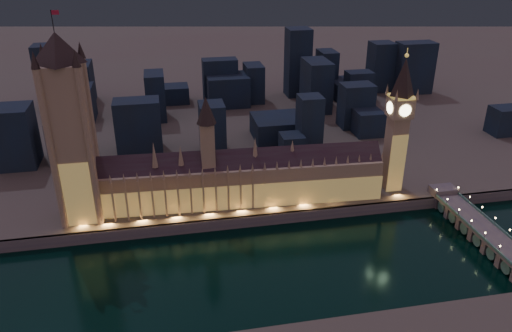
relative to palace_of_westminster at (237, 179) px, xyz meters
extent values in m
plane|color=black|center=(7.17, -61.75, -26.37)|extent=(2000.00, 2000.00, 0.00)
cube|color=#4D3E34|center=(7.17, 458.25, -22.37)|extent=(2000.00, 960.00, 8.00)
cube|color=#43414C|center=(7.17, -20.75, -22.37)|extent=(2000.00, 2.50, 8.00)
cube|color=#8A7256|center=(0.91, 0.25, -4.37)|extent=(200.73, 29.55, 28.00)
cube|color=#B09147|center=(0.91, -10.00, -9.37)|extent=(200.00, 0.50, 18.00)
cube|color=black|center=(0.91, 0.25, 12.63)|extent=(200.55, 25.82, 16.26)
cube|color=#8A7256|center=(-19.09, 0.25, 25.63)|extent=(9.00, 9.00, 32.00)
cone|color=black|center=(-19.09, 0.25, 50.63)|extent=(13.00, 13.00, 18.00)
cube|color=#8A7256|center=(-99.09, -10.35, -4.37)|extent=(1.20, 1.20, 28.00)
cone|color=#8A7256|center=(-99.09, -9.75, 12.63)|extent=(2.00, 2.00, 6.00)
cube|color=#8A7256|center=(-90.76, -10.35, -4.37)|extent=(1.20, 1.20, 28.00)
cone|color=#8A7256|center=(-90.76, -9.75, 12.63)|extent=(2.00, 2.00, 6.00)
cube|color=#8A7256|center=(-82.42, -10.35, -4.37)|extent=(1.20, 1.20, 28.00)
cone|color=#8A7256|center=(-82.42, -9.75, 12.63)|extent=(2.00, 2.00, 6.00)
cube|color=#8A7256|center=(-74.09, -10.35, -4.37)|extent=(1.20, 1.20, 28.00)
cone|color=#8A7256|center=(-74.09, -9.75, 12.63)|extent=(2.00, 2.00, 6.00)
cube|color=#8A7256|center=(-65.76, -10.35, -4.37)|extent=(1.20, 1.20, 28.00)
cone|color=#8A7256|center=(-65.76, -9.75, 12.63)|extent=(2.00, 2.00, 6.00)
cube|color=#8A7256|center=(-57.42, -10.35, -4.37)|extent=(1.20, 1.20, 28.00)
cone|color=#8A7256|center=(-57.42, -9.75, 12.63)|extent=(2.00, 2.00, 6.00)
cube|color=#8A7256|center=(-49.09, -10.35, -4.37)|extent=(1.20, 1.20, 28.00)
cone|color=#8A7256|center=(-49.09, -9.75, 12.63)|extent=(2.00, 2.00, 6.00)
cube|color=#8A7256|center=(-40.76, -10.35, -4.37)|extent=(1.20, 1.20, 28.00)
cone|color=#8A7256|center=(-40.76, -9.75, 12.63)|extent=(2.00, 2.00, 6.00)
cube|color=#8A7256|center=(-32.42, -10.35, -4.37)|extent=(1.20, 1.20, 28.00)
cone|color=#8A7256|center=(-32.42, -9.75, 12.63)|extent=(2.00, 2.00, 6.00)
cube|color=#8A7256|center=(-24.09, -10.35, -4.37)|extent=(1.20, 1.20, 28.00)
cone|color=#8A7256|center=(-24.09, -9.75, 12.63)|extent=(2.00, 2.00, 6.00)
cube|color=#8A7256|center=(-15.76, -10.35, -4.37)|extent=(1.20, 1.20, 28.00)
cone|color=#8A7256|center=(-15.76, -9.75, 12.63)|extent=(2.00, 2.00, 6.00)
cube|color=#8A7256|center=(-7.42, -10.35, -4.37)|extent=(1.20, 1.20, 28.00)
cone|color=#8A7256|center=(-7.42, -9.75, 12.63)|extent=(2.00, 2.00, 6.00)
cube|color=#8A7256|center=(0.91, -10.35, -4.37)|extent=(1.20, 1.20, 28.00)
cone|color=#8A7256|center=(0.91, -9.75, 12.63)|extent=(2.00, 2.00, 6.00)
cube|color=#8A7256|center=(9.24, -10.35, -4.37)|extent=(1.20, 1.20, 28.00)
cone|color=#8A7256|center=(9.24, -9.75, 12.63)|extent=(2.00, 2.00, 6.00)
cube|color=#8A7256|center=(17.58, -10.35, -4.37)|extent=(1.20, 1.20, 28.00)
cone|color=#8A7256|center=(17.58, -9.75, 12.63)|extent=(2.00, 2.00, 6.00)
cube|color=#8A7256|center=(25.91, -10.35, -4.37)|extent=(1.20, 1.20, 28.00)
cone|color=#8A7256|center=(25.91, -9.75, 12.63)|extent=(2.00, 2.00, 6.00)
cube|color=#8A7256|center=(34.24, -10.35, -4.37)|extent=(1.20, 1.20, 28.00)
cone|color=#8A7256|center=(34.24, -9.75, 12.63)|extent=(2.00, 2.00, 6.00)
cube|color=#8A7256|center=(42.58, -10.35, -4.37)|extent=(1.20, 1.20, 28.00)
cone|color=#8A7256|center=(42.58, -9.75, 12.63)|extent=(2.00, 2.00, 6.00)
cube|color=#8A7256|center=(50.91, -10.35, -4.37)|extent=(1.20, 1.20, 28.00)
cone|color=#8A7256|center=(50.91, -9.75, 12.63)|extent=(2.00, 2.00, 6.00)
cube|color=#8A7256|center=(59.24, -10.35, -4.37)|extent=(1.20, 1.20, 28.00)
cone|color=#8A7256|center=(59.24, -9.75, 12.63)|extent=(2.00, 2.00, 6.00)
cube|color=#8A7256|center=(67.58, -10.35, -4.37)|extent=(1.20, 1.20, 28.00)
cone|color=#8A7256|center=(67.58, -9.75, 12.63)|extent=(2.00, 2.00, 6.00)
cube|color=#8A7256|center=(75.91, -10.35, -4.37)|extent=(1.20, 1.20, 28.00)
cone|color=#8A7256|center=(75.91, -9.75, 12.63)|extent=(2.00, 2.00, 6.00)
cube|color=#8A7256|center=(84.24, -10.35, -4.37)|extent=(1.20, 1.20, 28.00)
cone|color=#8A7256|center=(84.24, -9.75, 12.63)|extent=(2.00, 2.00, 6.00)
cube|color=#8A7256|center=(92.58, -10.35, -4.37)|extent=(1.20, 1.20, 28.00)
cone|color=#8A7256|center=(92.58, -9.75, 12.63)|extent=(2.00, 2.00, 6.00)
cube|color=#8A7256|center=(100.91, -10.35, -4.37)|extent=(1.20, 1.20, 28.00)
cone|color=#8A7256|center=(100.91, -9.75, 12.63)|extent=(2.00, 2.00, 6.00)
cone|color=#8A7256|center=(-54.09, 0.25, 22.63)|extent=(4.40, 4.40, 18.00)
cone|color=#8A7256|center=(-37.09, 0.25, 20.63)|extent=(4.40, 4.40, 14.00)
cone|color=#8A7256|center=(12.91, 0.25, 21.63)|extent=(4.40, 4.40, 16.00)
cone|color=#8A7256|center=(38.91, 0.25, 19.63)|extent=(4.40, 4.40, 12.00)
cube|color=#8A7256|center=(-102.83, 0.25, 33.20)|extent=(22.14, 22.14, 103.13)
cube|color=#B09147|center=(-102.83, -10.95, 3.63)|extent=(22.00, 0.50, 44.00)
cone|color=black|center=(-102.83, 0.25, 93.76)|extent=(31.68, 31.68, 18.00)
cylinder|color=black|center=(-102.83, 0.25, 108.76)|extent=(0.50, 0.50, 12.00)
cube|color=#A4172D|center=(-100.63, 0.25, 113.26)|extent=(4.00, 0.15, 2.50)
cylinder|color=#8A7256|center=(-113.83, -10.75, 33.20)|extent=(4.40, 4.40, 103.13)
cone|color=black|center=(-113.83, -10.75, 89.76)|extent=(5.20, 5.20, 10.00)
cylinder|color=#8A7256|center=(-113.83, 11.25, 33.20)|extent=(4.40, 4.40, 103.13)
cone|color=black|center=(-113.83, 11.25, 89.76)|extent=(5.20, 5.20, 10.00)
cylinder|color=#8A7256|center=(-91.83, -10.75, 33.20)|extent=(4.40, 4.40, 103.13)
cone|color=black|center=(-91.83, -10.75, 89.76)|extent=(5.20, 5.20, 10.00)
cylinder|color=#8A7256|center=(-91.83, 11.25, 33.20)|extent=(4.40, 4.40, 103.13)
cone|color=black|center=(-91.83, 11.25, 89.76)|extent=(5.20, 5.20, 10.00)
cube|color=#8A7256|center=(115.17, 0.25, 9.42)|extent=(12.16, 12.16, 55.58)
cube|color=#B09147|center=(115.17, -5.95, 3.63)|extent=(12.00, 0.50, 44.00)
cube|color=#8A7256|center=(115.17, 0.25, 44.23)|extent=(15.00, 15.00, 14.03)
cube|color=#F2C64C|center=(115.17, 0.25, 51.84)|extent=(15.75, 15.75, 1.20)
cone|color=black|center=(115.17, 0.25, 65.44)|extent=(18.00, 18.00, 26.00)
sphere|color=#F2C64C|center=(115.17, 0.25, 79.94)|extent=(2.80, 2.80, 2.80)
cylinder|color=#F2C64C|center=(115.17, 0.25, 82.44)|extent=(0.40, 0.40, 5.00)
cylinder|color=#FFF2BF|center=(115.17, -7.50, 44.23)|extent=(8.40, 0.50, 8.40)
cylinder|color=#FFF2BF|center=(115.17, 8.00, 44.23)|extent=(8.40, 0.50, 8.40)
cylinder|color=#FFF2BF|center=(107.42, 0.25, 44.23)|extent=(0.50, 8.40, 8.40)
cylinder|color=#FFF2BF|center=(122.92, 0.25, 44.23)|extent=(0.50, 8.40, 8.40)
cone|color=#8A7256|center=(107.67, -7.25, 55.24)|extent=(2.60, 2.60, 8.00)
cone|color=#8A7256|center=(107.67, 7.75, 55.24)|extent=(2.60, 2.60, 8.00)
cone|color=#8A7256|center=(122.67, -7.25, 55.24)|extent=(2.60, 2.60, 8.00)
cone|color=#8A7256|center=(122.67, 7.75, 55.24)|extent=(2.60, 2.60, 8.00)
cube|color=#43414C|center=(148.24, -71.75, -16.87)|extent=(17.63, 100.00, 1.60)
cube|color=#325653|center=(139.83, -71.75, -15.47)|extent=(0.80, 100.00, 1.60)
cube|color=#325653|center=(156.65, -71.75, -15.47)|extent=(0.80, 100.00, 1.60)
cube|color=#43414C|center=(148.24, -16.75, -17.62)|extent=(17.63, 12.00, 9.50)
cube|color=#43414C|center=(148.24, -93.18, -22.02)|extent=(15.86, 4.00, 9.50)
cylinder|color=black|center=(139.83, -93.18, -13.67)|extent=(0.30, 0.30, 4.40)
sphere|color=#FFD88C|center=(139.83, -93.18, -11.37)|extent=(1.00, 1.00, 1.00)
cube|color=#43414C|center=(148.24, -78.90, -22.02)|extent=(15.86, 4.00, 9.50)
cylinder|color=black|center=(139.83, -78.90, -13.67)|extent=(0.30, 0.30, 4.40)
sphere|color=#FFD88C|center=(139.83, -78.90, -11.37)|extent=(1.00, 1.00, 1.00)
cylinder|color=black|center=(156.65, -78.90, -13.67)|extent=(0.30, 0.30, 4.40)
sphere|color=#FFD88C|center=(156.65, -78.90, -11.37)|extent=(1.00, 1.00, 1.00)
cube|color=#43414C|center=(148.24, -64.61, -22.02)|extent=(15.86, 4.00, 9.50)
cylinder|color=black|center=(139.83, -64.61, -13.67)|extent=(0.30, 0.30, 4.40)
sphere|color=#FFD88C|center=(139.83, -64.61, -11.37)|extent=(1.00, 1.00, 1.00)
cylinder|color=black|center=(156.65, -64.61, -13.67)|extent=(0.30, 0.30, 4.40)
sphere|color=#FFD88C|center=(156.65, -64.61, -11.37)|extent=(1.00, 1.00, 1.00)
cube|color=#43414C|center=(148.24, -50.33, -22.02)|extent=(15.86, 4.00, 9.50)
cylinder|color=black|center=(139.83, -50.33, -13.67)|extent=(0.30, 0.30, 4.40)
sphere|color=#FFD88C|center=(139.83, -50.33, -11.37)|extent=(1.00, 1.00, 1.00)
cylinder|color=black|center=(156.65, -50.33, -13.67)|extent=(0.30, 0.30, 4.40)
sphere|color=#FFD88C|center=(156.65, -50.33, -11.37)|extent=(1.00, 1.00, 1.00)
cube|color=#43414C|center=(148.24, -36.04, -22.02)|extent=(15.86, 4.00, 9.50)
cylinder|color=black|center=(139.83, -36.04, -13.67)|extent=(0.30, 0.30, 4.40)
sphere|color=#FFD88C|center=(139.83, -36.04, -11.37)|extent=(1.00, 1.00, 1.00)
cylinder|color=black|center=(156.65, -36.04, -13.67)|extent=(0.30, 0.30, 4.40)
sphere|color=#FFD88C|center=(156.65, -36.04, -11.37)|extent=(1.00, 1.00, 1.00)
cube|color=#43414C|center=(148.24, -21.75, -22.02)|extent=(15.86, 4.00, 9.50)
cylinder|color=black|center=(139.83, -21.75, -13.67)|extent=(0.30, 0.30, 4.40)
sphere|color=#FFD88C|center=(139.83, -21.75, -11.37)|extent=(1.00, 1.00, 1.00)
cylinder|color=black|center=(156.65, -21.75, -13.67)|extent=(0.30, 0.30, 4.40)
sphere|color=#FFD88C|center=(156.65, -21.75, -11.37)|extent=(1.00, 1.00, 1.00)
cylinder|color=#325653|center=(148.24, -86.04, -21.67)|extent=(15.51, 8.00, 8.00)
cylinder|color=#325653|center=(148.24, -71.75, -21.67)|extent=(15.51, 8.00, 8.00)
cylinder|color=#325653|center=(148.24, -57.47, -21.67)|extent=(15.51, 8.00, 8.00)
cylinder|color=#325653|center=(148.24, -43.18, -21.67)|extent=(15.51, 8.00, 8.00)
cylinder|color=#325653|center=(148.24, -28.90, -21.67)|extent=(15.51, 8.00, 8.00)
cube|color=black|center=(57.49, 68.84, -8.50)|extent=(19.03, 19.80, 19.73)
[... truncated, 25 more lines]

